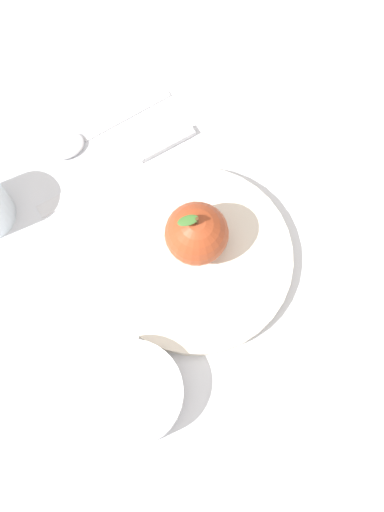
% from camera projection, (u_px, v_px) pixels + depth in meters
% --- Properties ---
extents(ground_plane, '(2.40, 2.40, 0.00)m').
position_uv_depth(ground_plane, '(172.00, 250.00, 0.77)').
color(ground_plane, silver).
extents(dinner_plate, '(0.24, 0.24, 0.02)m').
position_uv_depth(dinner_plate, '(192.00, 258.00, 0.76)').
color(dinner_plate, silver).
rests_on(dinner_plate, ground_plane).
extents(apple, '(0.08, 0.08, 0.09)m').
position_uv_depth(apple, '(192.00, 231.00, 0.72)').
color(apple, '#9E3D1E').
rests_on(apple, dinner_plate).
extents(side_bowl, '(0.12, 0.12, 0.04)m').
position_uv_depth(side_bowl, '(128.00, 393.00, 0.70)').
color(side_bowl, white).
rests_on(side_bowl, ground_plane).
extents(knife, '(0.21, 0.11, 0.01)m').
position_uv_depth(knife, '(128.00, 163.00, 0.80)').
color(knife, silver).
rests_on(knife, ground_plane).
extents(spoon, '(0.17, 0.10, 0.01)m').
position_uv_depth(spoon, '(78.00, 139.00, 0.81)').
color(spoon, silver).
rests_on(spoon, ground_plane).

